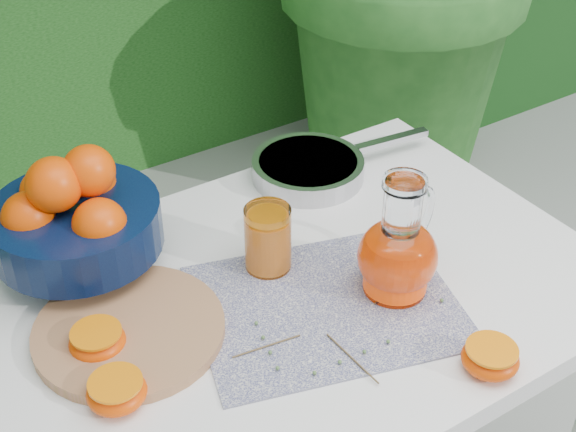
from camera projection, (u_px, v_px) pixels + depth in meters
white_table at (295, 325)px, 1.34m from camera, size 1.00×0.70×0.75m
placemat at (326, 305)px, 1.25m from camera, size 0.47×0.41×0.00m
cutting_board at (129, 330)px, 1.20m from camera, size 0.37×0.37×0.02m
fruit_bowl at (74, 216)px, 1.28m from camera, size 0.34×0.34×0.22m
juice_pitcher at (399, 252)px, 1.24m from camera, size 0.19×0.17×0.21m
juice_tumbler at (268, 240)px, 1.30m from camera, size 0.10×0.10×0.11m
saute_pan at (310, 167)px, 1.55m from camera, size 0.39×0.24×0.04m
orange_halves at (235, 363)px, 1.13m from camera, size 0.58×0.44×0.04m
thyme_sprigs at (344, 325)px, 1.21m from camera, size 0.38×0.23×0.01m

